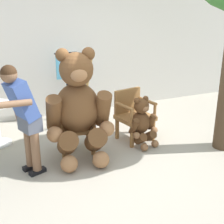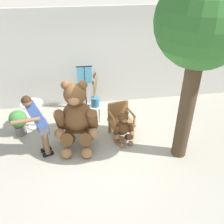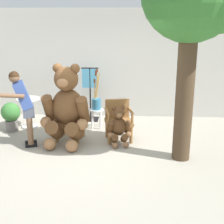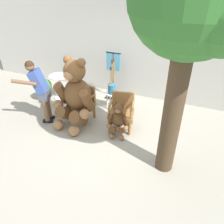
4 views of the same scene
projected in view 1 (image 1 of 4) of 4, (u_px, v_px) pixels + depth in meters
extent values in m
plane|color=#A8A091|center=(120.00, 158.00, 4.81)|extent=(60.00, 60.00, 0.00)
cube|color=beige|center=(72.00, 47.00, 6.40)|extent=(10.00, 0.16, 2.80)
cube|color=olive|center=(76.00, 127.00, 4.93)|extent=(0.63, 0.59, 0.07)
cylinder|color=olive|center=(64.00, 147.00, 4.76)|extent=(0.07, 0.07, 0.37)
cylinder|color=olive|center=(93.00, 144.00, 4.88)|extent=(0.07, 0.07, 0.37)
cylinder|color=olive|center=(61.00, 136.00, 5.14)|extent=(0.07, 0.07, 0.37)
cylinder|color=olive|center=(88.00, 133.00, 5.26)|extent=(0.07, 0.07, 0.37)
cube|color=olive|center=(73.00, 108.00, 5.06)|extent=(0.52, 0.13, 0.42)
cylinder|color=olive|center=(59.00, 113.00, 4.78)|extent=(0.12, 0.48, 0.06)
cylinder|color=olive|center=(61.00, 125.00, 4.63)|extent=(0.05, 0.05, 0.22)
cylinder|color=olive|center=(91.00, 111.00, 4.91)|extent=(0.12, 0.48, 0.06)
cylinder|color=olive|center=(94.00, 122.00, 4.76)|extent=(0.05, 0.05, 0.22)
cube|color=olive|center=(135.00, 118.00, 5.33)|extent=(0.65, 0.62, 0.07)
cylinder|color=olive|center=(132.00, 137.00, 5.12)|extent=(0.07, 0.07, 0.37)
cylinder|color=olive|center=(153.00, 130.00, 5.37)|extent=(0.07, 0.07, 0.37)
cylinder|color=olive|center=(117.00, 129.00, 5.45)|extent=(0.07, 0.07, 0.37)
cylinder|color=olive|center=(138.00, 123.00, 5.69)|extent=(0.07, 0.07, 0.37)
cube|color=olive|center=(127.00, 101.00, 5.43)|extent=(0.52, 0.16, 0.42)
cylinder|color=olive|center=(124.00, 106.00, 5.11)|extent=(0.15, 0.48, 0.06)
cylinder|color=olive|center=(132.00, 116.00, 4.99)|extent=(0.05, 0.05, 0.22)
cylinder|color=olive|center=(147.00, 101.00, 5.38)|extent=(0.15, 0.48, 0.06)
cylinder|color=olive|center=(155.00, 110.00, 5.26)|extent=(0.05, 0.05, 0.22)
ellipsoid|color=brown|center=(77.00, 108.00, 4.71)|extent=(0.75, 0.66, 0.78)
sphere|color=brown|center=(76.00, 69.00, 4.47)|extent=(0.50, 0.50, 0.50)
ellipsoid|color=#A47148|center=(79.00, 75.00, 4.29)|extent=(0.26, 0.21, 0.18)
sphere|color=black|center=(79.00, 74.00, 4.29)|extent=(0.07, 0.07, 0.07)
sphere|color=brown|center=(62.00, 55.00, 4.38)|extent=(0.20, 0.20, 0.20)
sphere|color=brown|center=(88.00, 54.00, 4.47)|extent=(0.20, 0.20, 0.20)
cylinder|color=brown|center=(54.00, 113.00, 4.50)|extent=(0.28, 0.46, 0.59)
sphere|color=#A47148|center=(55.00, 134.00, 4.44)|extent=(0.23, 0.23, 0.23)
cylinder|color=brown|center=(103.00, 109.00, 4.69)|extent=(0.28, 0.46, 0.59)
sphere|color=#A47148|center=(107.00, 129.00, 4.64)|extent=(0.23, 0.23, 0.23)
cylinder|color=brown|center=(68.00, 143.00, 4.54)|extent=(0.35, 0.52, 0.46)
sphere|color=#A47148|center=(69.00, 164.00, 4.39)|extent=(0.25, 0.25, 0.25)
cylinder|color=brown|center=(96.00, 140.00, 4.65)|extent=(0.35, 0.52, 0.46)
sphere|color=#A47148|center=(101.00, 160.00, 4.51)|extent=(0.25, 0.25, 0.25)
ellipsoid|color=brown|center=(140.00, 123.00, 5.19)|extent=(0.39, 0.35, 0.39)
sphere|color=brown|center=(142.00, 106.00, 5.07)|extent=(0.25, 0.25, 0.25)
ellipsoid|color=#8C603D|center=(146.00, 109.00, 5.00)|extent=(0.13, 0.11, 0.09)
sphere|color=black|center=(146.00, 108.00, 4.99)|extent=(0.04, 0.04, 0.04)
sphere|color=brown|center=(137.00, 101.00, 5.00)|extent=(0.10, 0.10, 0.10)
sphere|color=brown|center=(146.00, 99.00, 5.09)|extent=(0.10, 0.10, 0.10)
cylinder|color=brown|center=(134.00, 126.00, 5.04)|extent=(0.15, 0.23, 0.29)
sphere|color=#8C603D|center=(137.00, 135.00, 5.02)|extent=(0.12, 0.12, 0.12)
cylinder|color=brown|center=(151.00, 122.00, 5.23)|extent=(0.15, 0.23, 0.29)
sphere|color=#8C603D|center=(154.00, 130.00, 5.22)|extent=(0.12, 0.12, 0.12)
cylinder|color=brown|center=(141.00, 139.00, 5.09)|extent=(0.19, 0.26, 0.23)
sphere|color=#8C603D|center=(144.00, 147.00, 5.03)|extent=(0.12, 0.12, 0.12)
cylinder|color=brown|center=(150.00, 136.00, 5.20)|extent=(0.19, 0.26, 0.23)
sphere|color=#8C603D|center=(155.00, 144.00, 5.15)|extent=(0.12, 0.12, 0.12)
cube|color=black|center=(31.00, 167.00, 4.51)|extent=(0.26, 0.16, 0.06)
cylinder|color=brown|center=(28.00, 139.00, 4.36)|extent=(0.12, 0.12, 0.82)
cube|color=black|center=(38.00, 171.00, 4.38)|extent=(0.26, 0.16, 0.06)
cylinder|color=brown|center=(35.00, 143.00, 4.23)|extent=(0.12, 0.12, 0.82)
cube|color=#4C5160|center=(30.00, 122.00, 4.20)|extent=(0.31, 0.36, 0.24)
cube|color=#385199|center=(22.00, 100.00, 4.04)|extent=(0.45, 0.42, 0.58)
sphere|color=brown|center=(9.00, 75.00, 3.83)|extent=(0.21, 0.21, 0.21)
sphere|color=#382314|center=(9.00, 73.00, 3.82)|extent=(0.21, 0.21, 0.21)
cylinder|color=brown|center=(10.00, 104.00, 3.73)|extent=(0.56, 0.27, 0.15)
cylinder|color=brown|center=(16.00, 106.00, 4.21)|extent=(0.18, 0.13, 0.51)
cylinder|color=white|center=(89.00, 106.00, 5.79)|extent=(0.34, 0.34, 0.03)
cylinder|color=white|center=(92.00, 115.00, 5.99)|extent=(0.04, 0.04, 0.43)
cylinder|color=white|center=(83.00, 117.00, 5.91)|extent=(0.04, 0.04, 0.43)
cylinder|color=white|center=(96.00, 119.00, 5.82)|extent=(0.04, 0.04, 0.43)
cylinder|color=white|center=(86.00, 120.00, 5.74)|extent=(0.04, 0.04, 0.43)
cylinder|color=teal|center=(89.00, 99.00, 5.74)|extent=(0.22, 0.22, 0.26)
cylinder|color=tan|center=(87.00, 82.00, 5.66)|extent=(0.12, 0.04, 0.72)
cylinder|color=#592D19|center=(87.00, 60.00, 5.53)|extent=(0.05, 0.05, 0.09)
cylinder|color=tan|center=(86.00, 87.00, 5.65)|extent=(0.03, 0.06, 0.57)
cylinder|color=#592D19|center=(86.00, 69.00, 5.54)|extent=(0.04, 0.05, 0.08)
cylinder|color=tan|center=(88.00, 81.00, 5.63)|extent=(0.09, 0.06, 0.78)
cylinder|color=#592D19|center=(88.00, 57.00, 5.48)|extent=(0.05, 0.05, 0.09)
cylinder|color=tan|center=(89.00, 80.00, 5.66)|extent=(0.14, 0.10, 0.79)
cylinder|color=#592D19|center=(88.00, 56.00, 5.51)|extent=(0.06, 0.05, 0.09)
cylinder|color=white|center=(0.00, 143.00, 5.28)|extent=(0.40, 0.40, 0.03)
cube|color=black|center=(69.00, 119.00, 6.39)|extent=(0.40, 0.40, 0.02)
cylinder|color=black|center=(67.00, 87.00, 6.17)|extent=(0.04, 0.04, 1.35)
cylinder|color=black|center=(66.00, 53.00, 5.94)|extent=(0.44, 0.03, 0.03)
cube|color=#4C99BF|center=(66.00, 66.00, 6.03)|extent=(0.40, 0.03, 0.48)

